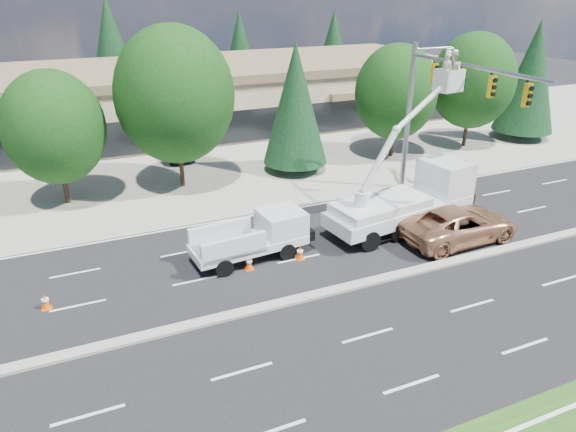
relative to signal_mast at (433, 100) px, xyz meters
name	(u,v)px	position (x,y,z in m)	size (l,w,h in m)	color
ground	(329,293)	(-10.03, -7.04, -6.06)	(140.00, 140.00, 0.00)	black
concrete_apron	(208,158)	(-10.03, 12.96, -6.05)	(140.00, 22.00, 0.01)	gray
road_median	(329,291)	(-10.03, -7.04, -6.00)	(120.00, 0.55, 0.12)	gray
strip_mall	(177,96)	(-10.03, 22.93, -3.23)	(50.40, 15.40, 5.50)	tan
tree_front_c	(54,128)	(-20.03, 7.96, -1.44)	(5.69, 5.69, 7.89)	#332114
tree_front_d	(175,95)	(-13.03, 7.96, -0.16)	(7.26, 7.26, 10.07)	#332114
tree_front_e	(295,104)	(-5.03, 7.96, -1.36)	(4.44, 4.44, 8.75)	#332114
tree_front_f	(396,92)	(2.97, 7.96, -1.20)	(5.98, 5.98, 8.30)	#332114
tree_front_g	(473,81)	(9.97, 7.96, -0.88)	(6.37, 6.37, 8.84)	#332114
tree_front_h	(531,76)	(15.97, 7.96, -0.93)	(4.84, 4.84, 9.55)	#332114
tree_back_b	(112,48)	(-14.03, 34.96, -0.18)	(5.55, 5.55, 10.95)	#332114
tree_back_c	(240,50)	(-0.03, 34.96, -1.11)	(4.68, 4.68, 9.23)	#332114
tree_back_d	(333,46)	(11.97, 34.96, -1.17)	(4.62, 4.62, 9.12)	#332114
signal_mast	(433,100)	(0.00, 0.00, 0.00)	(2.76, 10.16, 9.00)	gray
utility_pickup	(257,240)	(-11.78, -2.81, -5.18)	(5.70, 2.57, 2.13)	silver
bucket_truck	(412,192)	(-2.89, -2.73, -4.12)	(8.82, 3.80, 9.13)	silver
traffic_cone_a	(45,301)	(-21.22, -3.55, -5.72)	(0.40, 0.40, 0.70)	#F45507
traffic_cone_b	(249,263)	(-12.54, -3.81, -5.72)	(0.40, 0.40, 0.70)	#F45507
traffic_cone_c	(300,253)	(-9.98, -3.87, -5.72)	(0.40, 0.40, 0.70)	#F45507
traffic_cone_d	(401,222)	(-3.49, -2.86, -5.72)	(0.40, 0.40, 0.70)	#F45507
minivan	(459,224)	(-1.64, -5.23, -5.18)	(2.92, 6.33, 1.76)	#B27B56
parked_car_west	(176,148)	(-12.20, 13.96, -5.27)	(1.86, 4.62, 1.57)	black
parked_car_east	(304,139)	(-2.36, 12.27, -5.25)	(1.71, 4.89, 1.61)	black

